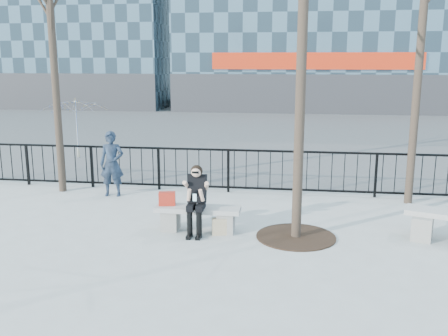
# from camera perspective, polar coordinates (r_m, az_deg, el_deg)

# --- Properties ---
(ground) EXTENTS (120.00, 120.00, 0.00)m
(ground) POSITION_cam_1_polar(r_m,az_deg,el_deg) (9.87, -2.97, -7.17)
(ground) COLOR #989893
(ground) RESTS_ON ground
(street_surface) EXTENTS (60.00, 23.00, 0.01)m
(street_surface) POSITION_cam_1_polar(r_m,az_deg,el_deg) (24.42, 3.74, 4.55)
(street_surface) COLOR #474747
(street_surface) RESTS_ON ground
(railing) EXTENTS (14.00, 0.06, 1.10)m
(railing) POSITION_cam_1_polar(r_m,az_deg,el_deg) (12.56, -0.41, -0.26)
(railing) COLOR black
(railing) RESTS_ON ground
(tree_grate) EXTENTS (1.50, 1.50, 0.02)m
(tree_grate) POSITION_cam_1_polar(r_m,az_deg,el_deg) (9.60, 8.21, -7.76)
(tree_grate) COLOR black
(tree_grate) RESTS_ON ground
(bench_main) EXTENTS (1.65, 0.46, 0.49)m
(bench_main) POSITION_cam_1_polar(r_m,az_deg,el_deg) (9.77, -2.99, -5.51)
(bench_main) COLOR slate
(bench_main) RESTS_ON ground
(seated_woman) EXTENTS (0.50, 0.64, 1.34)m
(seated_woman) POSITION_cam_1_polar(r_m,az_deg,el_deg) (9.51, -3.20, -3.68)
(seated_woman) COLOR black
(seated_woman) RESTS_ON ground
(handbag) EXTENTS (0.34, 0.21, 0.27)m
(handbag) POSITION_cam_1_polar(r_m,az_deg,el_deg) (9.83, -6.52, -3.50)
(handbag) COLOR #B22415
(handbag) RESTS_ON bench_main
(shopping_bag) EXTENTS (0.37, 0.21, 0.33)m
(shopping_bag) POSITION_cam_1_polar(r_m,az_deg,el_deg) (9.59, -0.33, -6.69)
(shopping_bag) COLOR beige
(shopping_bag) RESTS_ON ground
(standing_man) EXTENTS (0.63, 0.45, 1.60)m
(standing_man) POSITION_cam_1_polar(r_m,az_deg,el_deg) (12.44, -12.69, 0.47)
(standing_man) COLOR black
(standing_man) RESTS_ON ground
(vendor_umbrella) EXTENTS (2.58, 2.62, 2.04)m
(vendor_umbrella) POSITION_cam_1_polar(r_m,az_deg,el_deg) (17.54, -16.57, 4.36)
(vendor_umbrella) COLOR gold
(vendor_umbrella) RESTS_ON ground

